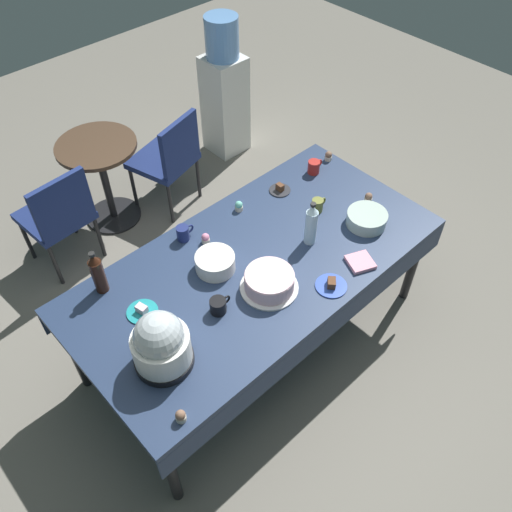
{
  "coord_description": "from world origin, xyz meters",
  "views": [
    {
      "loc": [
        -1.4,
        -1.51,
        3.03
      ],
      "look_at": [
        0.0,
        0.0,
        0.8
      ],
      "focal_mm": 37.42,
      "sensor_mm": 36.0,
      "label": 1
    }
  ],
  "objects_px": {
    "coffee_mug_navy": "(183,233)",
    "maroon_chair_right": "(169,157)",
    "dessert_plate_teal": "(142,311)",
    "coffee_mug_black": "(218,306)",
    "dessert_plate_charcoal": "(280,189)",
    "cupcake_mint": "(368,198)",
    "cupcake_vanilla": "(328,156)",
    "soda_bottle_water": "(311,224)",
    "cupcake_rose": "(206,239)",
    "glass_salad_bowl": "(367,219)",
    "cupcake_cocoa": "(181,416)",
    "cupcake_lemon": "(239,206)",
    "coffee_mug_olive": "(318,205)",
    "frosted_layer_cake": "(269,282)",
    "water_cooler": "(224,91)",
    "potluck_table": "(256,269)",
    "maroon_chair_left": "(58,214)",
    "dessert_plate_cobalt": "(331,285)",
    "coffee_mug_red": "(314,167)",
    "round_cafe_table": "(102,168)",
    "slow_cooker": "(161,344)",
    "ceramic_snack_bowl": "(215,263)",
    "soda_bottle_cola": "(98,273)"
  },
  "relations": [
    {
      "from": "cupcake_lemon",
      "to": "glass_salad_bowl",
      "type": "bearing_deg",
      "value": -52.03
    },
    {
      "from": "glass_salad_bowl",
      "to": "soda_bottle_cola",
      "type": "distance_m",
      "value": 1.61
    },
    {
      "from": "coffee_mug_navy",
      "to": "coffee_mug_black",
      "type": "height_order",
      "value": "coffee_mug_navy"
    },
    {
      "from": "dessert_plate_teal",
      "to": "soda_bottle_cola",
      "type": "relative_size",
      "value": 0.58
    },
    {
      "from": "cupcake_rose",
      "to": "water_cooler",
      "type": "height_order",
      "value": "water_cooler"
    },
    {
      "from": "maroon_chair_left",
      "to": "coffee_mug_black",
      "type": "bearing_deg",
      "value": -84.12
    },
    {
      "from": "coffee_mug_olive",
      "to": "dessert_plate_cobalt",
      "type": "bearing_deg",
      "value": -130.34
    },
    {
      "from": "dessert_plate_cobalt",
      "to": "cupcake_mint",
      "type": "bearing_deg",
      "value": 23.78
    },
    {
      "from": "coffee_mug_red",
      "to": "water_cooler",
      "type": "height_order",
      "value": "water_cooler"
    },
    {
      "from": "cupcake_mint",
      "to": "cupcake_rose",
      "type": "relative_size",
      "value": 1.0
    },
    {
      "from": "soda_bottle_water",
      "to": "coffee_mug_black",
      "type": "xyz_separation_m",
      "value": [
        -0.73,
        -0.03,
        -0.1
      ]
    },
    {
      "from": "coffee_mug_navy",
      "to": "maroon_chair_right",
      "type": "distance_m",
      "value": 1.22
    },
    {
      "from": "water_cooler",
      "to": "coffee_mug_red",
      "type": "bearing_deg",
      "value": -106.31
    },
    {
      "from": "slow_cooker",
      "to": "round_cafe_table",
      "type": "height_order",
      "value": "slow_cooker"
    },
    {
      "from": "slow_cooker",
      "to": "glass_salad_bowl",
      "type": "relative_size",
      "value": 1.37
    },
    {
      "from": "cupcake_rose",
      "to": "glass_salad_bowl",
      "type": "bearing_deg",
      "value": -33.58
    },
    {
      "from": "potluck_table",
      "to": "cupcake_lemon",
      "type": "bearing_deg",
      "value": 60.64
    },
    {
      "from": "cupcake_lemon",
      "to": "round_cafe_table",
      "type": "bearing_deg",
      "value": 102.15
    },
    {
      "from": "slow_cooker",
      "to": "coffee_mug_olive",
      "type": "relative_size",
      "value": 3.04
    },
    {
      "from": "cupcake_vanilla",
      "to": "maroon_chair_right",
      "type": "xyz_separation_m",
      "value": [
        -0.6,
        1.09,
        -0.29
      ]
    },
    {
      "from": "cupcake_vanilla",
      "to": "soda_bottle_water",
      "type": "xyz_separation_m",
      "value": [
        -0.68,
        -0.46,
        0.11
      ]
    },
    {
      "from": "frosted_layer_cake",
      "to": "coffee_mug_black",
      "type": "height_order",
      "value": "frosted_layer_cake"
    },
    {
      "from": "soda_bottle_water",
      "to": "coffee_mug_olive",
      "type": "xyz_separation_m",
      "value": [
        0.24,
        0.15,
        -0.1
      ]
    },
    {
      "from": "coffee_mug_black",
      "to": "ceramic_snack_bowl",
      "type": "bearing_deg",
      "value": 53.18
    },
    {
      "from": "cupcake_lemon",
      "to": "coffee_mug_olive",
      "type": "bearing_deg",
      "value": -43.4
    },
    {
      "from": "cupcake_rose",
      "to": "slow_cooker",
      "type": "bearing_deg",
      "value": -143.39
    },
    {
      "from": "frosted_layer_cake",
      "to": "coffee_mug_navy",
      "type": "height_order",
      "value": "frosted_layer_cake"
    },
    {
      "from": "slow_cooker",
      "to": "dessert_plate_teal",
      "type": "distance_m",
      "value": 0.37
    },
    {
      "from": "cupcake_mint",
      "to": "cupcake_vanilla",
      "type": "distance_m",
      "value": 0.49
    },
    {
      "from": "slow_cooker",
      "to": "cupcake_lemon",
      "type": "height_order",
      "value": "slow_cooker"
    },
    {
      "from": "coffee_mug_olive",
      "to": "coffee_mug_black",
      "type": "xyz_separation_m",
      "value": [
        -0.97,
        -0.18,
        -0.0
      ]
    },
    {
      "from": "potluck_table",
      "to": "cupcake_cocoa",
      "type": "height_order",
      "value": "cupcake_cocoa"
    },
    {
      "from": "dessert_plate_charcoal",
      "to": "cupcake_mint",
      "type": "relative_size",
      "value": 2.08
    },
    {
      "from": "soda_bottle_cola",
      "to": "coffee_mug_olive",
      "type": "relative_size",
      "value": 2.58
    },
    {
      "from": "dessert_plate_teal",
      "to": "coffee_mug_black",
      "type": "xyz_separation_m",
      "value": [
        0.3,
        -0.27,
        0.03
      ]
    },
    {
      "from": "frosted_layer_cake",
      "to": "water_cooler",
      "type": "bearing_deg",
      "value": 55.47
    },
    {
      "from": "glass_salad_bowl",
      "to": "cupcake_cocoa",
      "type": "bearing_deg",
      "value": -171.35
    },
    {
      "from": "soda_bottle_cola",
      "to": "dessert_plate_teal",
      "type": "bearing_deg",
      "value": -76.4
    },
    {
      "from": "glass_salad_bowl",
      "to": "cupcake_cocoa",
      "type": "xyz_separation_m",
      "value": [
        -1.62,
        -0.25,
        -0.01
      ]
    },
    {
      "from": "maroon_chair_left",
      "to": "glass_salad_bowl",
      "type": "bearing_deg",
      "value": -53.11
    },
    {
      "from": "cupcake_rose",
      "to": "maroon_chair_left",
      "type": "relative_size",
      "value": 0.08
    },
    {
      "from": "cupcake_mint",
      "to": "soda_bottle_water",
      "type": "relative_size",
      "value": 0.23
    },
    {
      "from": "soda_bottle_water",
      "to": "soda_bottle_cola",
      "type": "xyz_separation_m",
      "value": [
        -1.1,
        0.52,
        -0.01
      ]
    },
    {
      "from": "soda_bottle_cola",
      "to": "cupcake_vanilla",
      "type": "bearing_deg",
      "value": -2.13
    },
    {
      "from": "cupcake_rose",
      "to": "round_cafe_table",
      "type": "height_order",
      "value": "cupcake_rose"
    },
    {
      "from": "soda_bottle_cola",
      "to": "coffee_mug_olive",
      "type": "bearing_deg",
      "value": -15.41
    },
    {
      "from": "cupcake_rose",
      "to": "ceramic_snack_bowl",
      "type": "bearing_deg",
      "value": -114.66
    },
    {
      "from": "cupcake_mint",
      "to": "cupcake_lemon",
      "type": "distance_m",
      "value": 0.83
    },
    {
      "from": "dessert_plate_cobalt",
      "to": "dessert_plate_charcoal",
      "type": "bearing_deg",
      "value": 64.71
    },
    {
      "from": "coffee_mug_black",
      "to": "water_cooler",
      "type": "distance_m",
      "value": 2.51
    }
  ]
}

